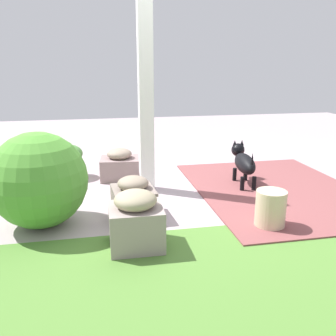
% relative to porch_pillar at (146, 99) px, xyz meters
% --- Properties ---
extents(ground_plane, '(12.00, 12.00, 0.00)m').
position_rel_porch_pillar_xyz_m(ground_plane, '(-0.32, 0.13, -1.03)').
color(ground_plane, '#A6959A').
extents(brick_path, '(1.80, 2.40, 0.02)m').
position_rel_porch_pillar_xyz_m(brick_path, '(-1.45, 0.34, -1.02)').
color(brick_path, brown).
rests_on(brick_path, ground).
extents(porch_pillar, '(0.15, 0.15, 2.06)m').
position_rel_porch_pillar_xyz_m(porch_pillar, '(0.00, 0.00, 0.00)').
color(porch_pillar, white).
rests_on(porch_pillar, ground).
extents(stone_planter_nearest, '(0.51, 0.44, 0.39)m').
position_rel_porch_pillar_xyz_m(stone_planter_nearest, '(0.28, -0.46, -0.86)').
color(stone_planter_nearest, gray).
rests_on(stone_planter_nearest, ground).
extents(stone_planter_mid, '(0.41, 0.44, 0.40)m').
position_rel_porch_pillar_xyz_m(stone_planter_mid, '(0.24, 0.76, -0.85)').
color(stone_planter_mid, gray).
rests_on(stone_planter_mid, ground).
extents(stone_planter_far, '(0.42, 0.39, 0.47)m').
position_rel_porch_pillar_xyz_m(stone_planter_far, '(0.28, 1.36, -0.81)').
color(stone_planter_far, gray).
rests_on(stone_planter_far, ground).
extents(round_shrub, '(0.85, 0.85, 0.85)m').
position_rel_porch_pillar_xyz_m(round_shrub, '(1.06, 0.79, -0.61)').
color(round_shrub, '#4E9633').
rests_on(round_shrub, ground).
extents(terracotta_pot_broad, '(0.39, 0.39, 0.42)m').
position_rel_porch_pillar_xyz_m(terracotta_pot_broad, '(0.93, -0.67, -0.77)').
color(terracotta_pot_broad, '#AC4E2F').
rests_on(terracotta_pot_broad, ground).
extents(dog, '(0.27, 0.72, 0.49)m').
position_rel_porch_pillar_xyz_m(dog, '(-1.14, 0.08, -0.75)').
color(dog, black).
rests_on(dog, ground).
extents(ceramic_urn, '(0.27, 0.27, 0.34)m').
position_rel_porch_pillar_xyz_m(ceramic_urn, '(-0.92, 1.23, -0.86)').
color(ceramic_urn, beige).
rests_on(ceramic_urn, ground).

